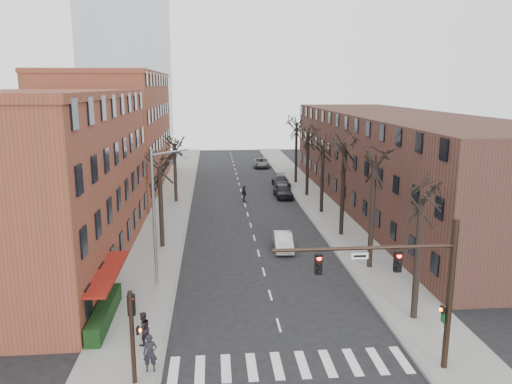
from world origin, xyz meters
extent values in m
plane|color=black|center=(0.00, 0.00, 0.00)|extent=(160.00, 160.00, 0.00)
cube|color=gray|center=(-8.00, 35.00, 0.07)|extent=(4.00, 90.00, 0.15)
cube|color=gray|center=(8.00, 35.00, 0.07)|extent=(4.00, 90.00, 0.15)
cube|color=brown|center=(-16.00, 15.00, 6.00)|extent=(12.00, 26.00, 12.00)
cube|color=brown|center=(-16.00, 44.00, 7.00)|extent=(12.00, 28.00, 14.00)
cube|color=#462720|center=(16.00, 30.00, 5.00)|extent=(12.00, 50.00, 10.00)
cube|color=#B2B7BF|center=(-22.00, 95.00, 30.00)|extent=(18.00, 18.00, 60.00)
cube|color=maroon|center=(-9.40, 6.00, 0.00)|extent=(1.20, 7.00, 0.15)
cube|color=black|center=(-9.50, 5.00, 0.65)|extent=(0.80, 6.00, 1.00)
cylinder|color=black|center=(7.00, -1.00, 3.60)|extent=(0.28, 0.28, 7.20)
cylinder|color=black|center=(3.00, -1.00, 6.00)|extent=(8.00, 0.16, 0.16)
cube|color=black|center=(4.50, -1.00, 5.35)|extent=(0.32, 0.22, 0.95)
cube|color=black|center=(1.00, -1.00, 5.35)|extent=(0.32, 0.22, 0.95)
cube|color=silver|center=(2.80, -1.00, 5.65)|extent=(0.75, 0.04, 0.28)
cube|color=black|center=(6.72, -1.00, 3.00)|extent=(0.12, 0.30, 0.30)
cylinder|color=black|center=(-7.00, -1.00, 2.20)|extent=(0.20, 0.20, 4.40)
cube|color=black|center=(-7.00, -0.82, 3.70)|extent=(0.32, 0.22, 0.95)
cube|color=black|center=(-6.75, -1.00, 2.60)|extent=(0.12, 0.30, 0.30)
cylinder|color=slate|center=(-7.20, 10.00, 4.50)|extent=(0.20, 0.20, 9.00)
cylinder|color=slate|center=(-6.10, 10.00, 8.80)|extent=(2.39, 0.12, 0.46)
cube|color=slate|center=(-5.10, 10.00, 8.50)|extent=(0.50, 0.22, 0.14)
imported|color=#A9AAB0|center=(2.03, 16.73, 0.67)|extent=(1.65, 4.14, 1.34)
imported|color=black|center=(4.68, 35.46, 0.79)|extent=(2.07, 4.71, 1.58)
imported|color=black|center=(5.30, 41.80, 0.71)|extent=(2.08, 4.96, 1.43)
imported|color=#55575C|center=(4.33, 57.70, 0.71)|extent=(2.72, 5.27, 1.42)
imported|color=black|center=(-6.40, -0.17, 1.04)|extent=(0.66, 0.44, 1.77)
imported|color=black|center=(-7.05, 2.26, 1.01)|extent=(1.06, 1.04, 1.72)
imported|color=black|center=(0.00, 33.62, 0.93)|extent=(0.83, 1.18, 1.85)
camera|label=1|loc=(-3.43, -20.92, 12.83)|focal=35.00mm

